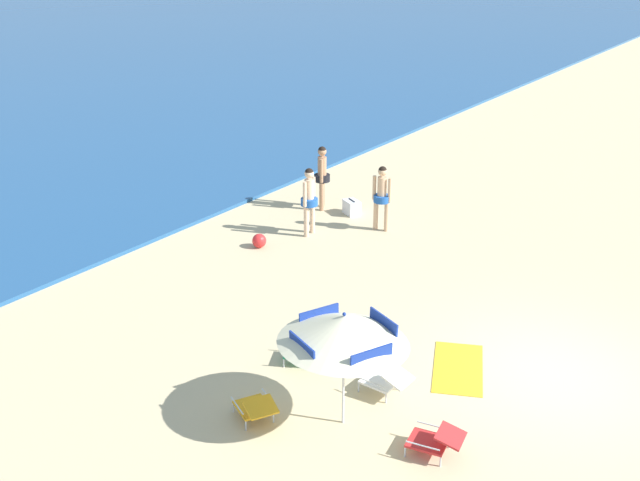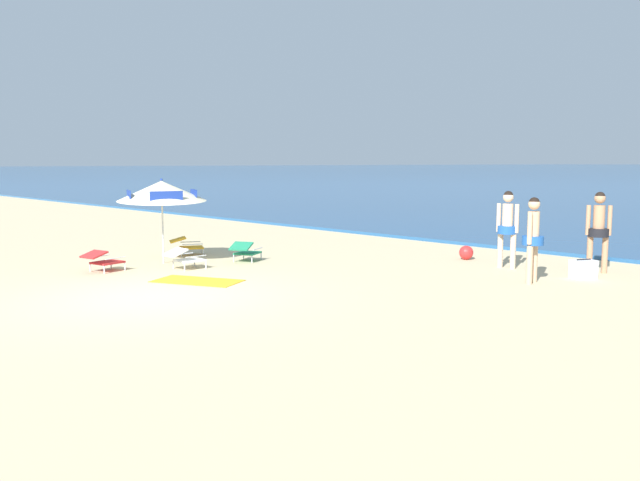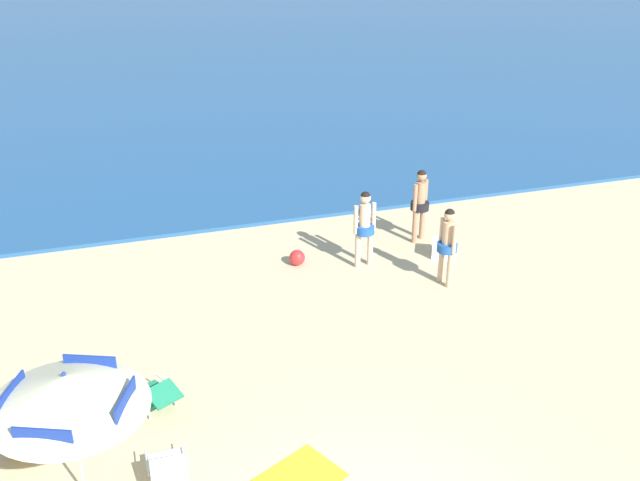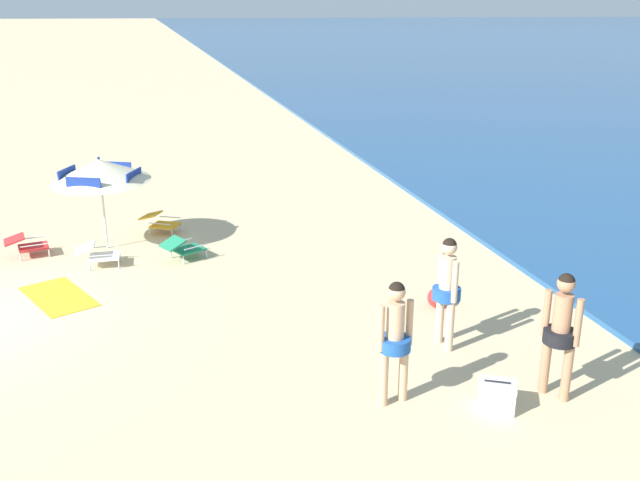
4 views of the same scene
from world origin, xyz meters
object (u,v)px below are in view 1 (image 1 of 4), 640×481
at_px(lounge_chair_spare_folded, 256,407).
at_px(person_standing_beside, 309,197).
at_px(cooler_box, 352,207).
at_px(lounge_chair_beside_umbrella, 436,440).
at_px(beach_towel, 458,368).
at_px(person_wading_in, 382,194).
at_px(lounge_chair_facing_sea, 386,380).
at_px(beach_ball, 259,241).
at_px(lounge_chair_under_umbrella, 308,349).
at_px(person_standing_near_shore, 322,173).
at_px(beach_umbrella_striped_main, 344,329).

relative_size(lounge_chair_spare_folded, person_standing_beside, 0.55).
bearing_deg(cooler_box, lounge_chair_beside_umbrella, -138.55).
bearing_deg(beach_towel, person_standing_beside, 60.05).
relative_size(person_standing_beside, person_wading_in, 1.03).
bearing_deg(lounge_chair_spare_folded, lounge_chair_facing_sea, -33.45).
relative_size(lounge_chair_beside_umbrella, lounge_chair_spare_folded, 0.95).
distance_m(lounge_chair_facing_sea, beach_ball, 7.00).
bearing_deg(lounge_chair_under_umbrella, lounge_chair_facing_sea, -90.46).
distance_m(person_wading_in, beach_ball, 3.44).
relative_size(person_standing_beside, beach_ball, 5.04).
bearing_deg(lounge_chair_spare_folded, cooler_box, 24.96).
bearing_deg(person_standing_near_shore, cooler_box, -82.71).
bearing_deg(beach_ball, person_wading_in, -33.28).
xyz_separation_m(person_standing_beside, beach_ball, (-1.43, 0.50, -0.86)).
bearing_deg(cooler_box, lounge_chair_under_umbrella, -151.70).
bearing_deg(lounge_chair_facing_sea, beach_ball, 58.97).
bearing_deg(person_standing_near_shore, person_standing_beside, -153.43).
xyz_separation_m(lounge_chair_facing_sea, beach_ball, (3.61, 6.00, -0.10)).
xyz_separation_m(beach_umbrella_striped_main, beach_towel, (2.64, -0.77, -1.76)).
xyz_separation_m(lounge_chair_under_umbrella, cooler_box, (6.88, 3.70, -0.07)).
height_order(lounge_chair_spare_folded, person_wading_in, person_wading_in).
distance_m(beach_umbrella_striped_main, lounge_chair_facing_sea, 1.89).
height_order(lounge_chair_beside_umbrella, lounge_chair_facing_sea, lounge_chair_facing_sea).
bearing_deg(beach_towel, beach_ball, 72.34).
relative_size(beach_umbrella_striped_main, cooler_box, 4.87).
relative_size(lounge_chair_under_umbrella, lounge_chair_spare_folded, 1.01).
distance_m(cooler_box, beach_ball, 3.33).
height_order(beach_umbrella_striped_main, beach_towel, beach_umbrella_striped_main).
relative_size(person_wading_in, beach_towel, 0.97).
height_order(person_wading_in, beach_ball, person_wading_in).
bearing_deg(beach_towel, lounge_chair_spare_folded, 150.69).
relative_size(beach_umbrella_striped_main, lounge_chair_under_umbrella, 2.89).
relative_size(lounge_chair_facing_sea, person_standing_beside, 0.49).
bearing_deg(lounge_chair_facing_sea, person_standing_beside, 47.54).
xyz_separation_m(beach_umbrella_striped_main, beach_ball, (4.76, 5.87, -1.59)).
xyz_separation_m(lounge_chair_under_umbrella, beach_ball, (3.59, 4.26, -0.10)).
relative_size(person_standing_near_shore, beach_towel, 1.00).
xyz_separation_m(lounge_chair_under_umbrella, person_standing_beside, (5.02, 3.77, 0.76)).
distance_m(person_standing_near_shore, beach_ball, 3.30).
bearing_deg(beach_umbrella_striped_main, person_standing_beside, 41.00).
bearing_deg(beach_towel, person_wading_in, 44.47).
bearing_deg(person_standing_near_shore, beach_towel, -126.97).
distance_m(lounge_chair_beside_umbrella, lounge_chair_spare_folded, 2.99).
xyz_separation_m(lounge_chair_spare_folded, person_wading_in, (8.38, 2.86, 0.74)).
height_order(cooler_box, beach_towel, cooler_box).
distance_m(lounge_chair_beside_umbrella, person_standing_beside, 9.27).
distance_m(lounge_chair_spare_folded, cooler_box, 9.79).
bearing_deg(person_standing_beside, person_wading_in, -44.40).
xyz_separation_m(lounge_chair_spare_folded, person_standing_near_shore, (8.75, 5.06, 0.77)).
xyz_separation_m(lounge_chair_under_umbrella, lounge_chair_beside_umbrella, (-0.99, -3.25, 0.00)).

